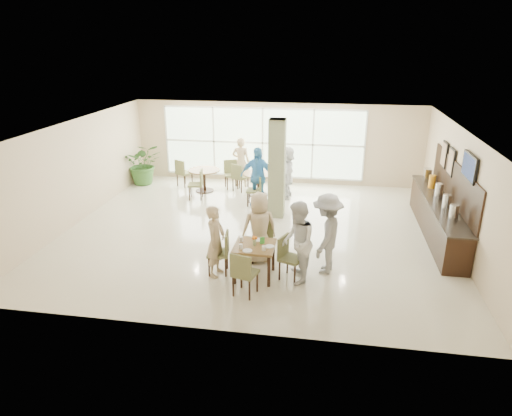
% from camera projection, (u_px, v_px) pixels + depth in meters
% --- Properties ---
extents(ground, '(10.00, 10.00, 0.00)m').
position_uv_depth(ground, '(256.00, 231.00, 12.23)').
color(ground, beige).
rests_on(ground, ground).
extents(room_shell, '(10.00, 10.00, 10.00)m').
position_uv_depth(room_shell, '(256.00, 169.00, 11.63)').
color(room_shell, white).
rests_on(room_shell, ground).
extents(window_bank, '(7.00, 0.04, 7.00)m').
position_uv_depth(window_bank, '(262.00, 143.00, 15.94)').
color(window_bank, silver).
rests_on(window_bank, ground).
extents(column, '(0.45, 0.45, 2.80)m').
position_uv_depth(column, '(277.00, 169.00, 12.79)').
color(column, '#6E7551').
rests_on(column, ground).
extents(main_table, '(0.86, 0.86, 0.75)m').
position_uv_depth(main_table, '(254.00, 250.00, 9.64)').
color(main_table, brown).
rests_on(main_table, ground).
extents(round_table_left, '(1.06, 1.06, 0.75)m').
position_uv_depth(round_table_left, '(204.00, 175.00, 15.19)').
color(round_table_left, brown).
rests_on(round_table_left, ground).
extents(round_table_right, '(1.02, 1.02, 0.75)m').
position_uv_depth(round_table_right, '(258.00, 179.00, 14.79)').
color(round_table_right, brown).
rests_on(round_table_right, ground).
extents(chairs_main_table, '(2.14, 2.00, 0.95)m').
position_uv_depth(chairs_main_table, '(254.00, 256.00, 9.73)').
color(chairs_main_table, '#616739').
rests_on(chairs_main_table, ground).
extents(chairs_table_left, '(2.26, 1.83, 0.95)m').
position_uv_depth(chairs_table_left, '(204.00, 177.00, 15.26)').
color(chairs_table_left, '#616739').
rests_on(chairs_table_left, ground).
extents(chairs_table_right, '(1.97, 1.96, 0.95)m').
position_uv_depth(chairs_table_right, '(259.00, 182.00, 14.79)').
color(chairs_table_right, '#616739').
rests_on(chairs_table_right, ground).
extents(tabletop_clutter, '(0.78, 0.76, 0.21)m').
position_uv_depth(tabletop_clutter, '(254.00, 243.00, 9.55)').
color(tabletop_clutter, white).
rests_on(tabletop_clutter, main_table).
extents(buffet_counter, '(0.64, 4.70, 1.95)m').
position_uv_depth(buffet_counter, '(438.00, 215.00, 11.79)').
color(buffet_counter, black).
rests_on(buffet_counter, ground).
extents(wall_tv, '(0.06, 1.00, 0.58)m').
position_uv_depth(wall_tv, '(470.00, 167.00, 10.17)').
color(wall_tv, black).
rests_on(wall_tv, ground).
extents(framed_art_a, '(0.05, 0.55, 0.70)m').
position_uv_depth(framed_art_a, '(451.00, 162.00, 11.75)').
color(framed_art_a, black).
rests_on(framed_art_a, ground).
extents(framed_art_b, '(0.05, 0.55, 0.70)m').
position_uv_depth(framed_art_b, '(444.00, 154.00, 12.49)').
color(framed_art_b, black).
rests_on(framed_art_b, ground).
extents(potted_plant, '(1.67, 1.67, 1.46)m').
position_uv_depth(potted_plant, '(144.00, 164.00, 15.92)').
color(potted_plant, '#336327').
rests_on(potted_plant, ground).
extents(teen_left, '(0.47, 0.63, 1.58)m').
position_uv_depth(teen_left, '(216.00, 241.00, 9.70)').
color(teen_left, tan).
rests_on(teen_left, ground).
extents(teen_far, '(0.91, 0.71, 1.65)m').
position_uv_depth(teen_far, '(259.00, 228.00, 10.30)').
color(teen_far, tan).
rests_on(teen_far, ground).
extents(teen_right, '(0.78, 0.94, 1.77)m').
position_uv_depth(teen_right, '(297.00, 243.00, 9.40)').
color(teen_right, white).
rests_on(teen_right, ground).
extents(teen_standing, '(0.89, 1.27, 1.79)m').
position_uv_depth(teen_standing, '(327.00, 234.00, 9.80)').
color(teen_standing, '#99999C').
rests_on(teen_standing, ground).
extents(adult_a, '(1.15, 0.76, 1.82)m').
position_uv_depth(adult_a, '(257.00, 177.00, 13.78)').
color(adult_a, '#4596D0').
rests_on(adult_a, ground).
extents(adult_b, '(0.76, 1.60, 1.68)m').
position_uv_depth(adult_b, '(286.00, 172.00, 14.49)').
color(adult_b, white).
rests_on(adult_b, ground).
extents(adult_standing, '(0.64, 0.44, 1.71)m').
position_uv_depth(adult_standing, '(241.00, 162.00, 15.64)').
color(adult_standing, tan).
rests_on(adult_standing, ground).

